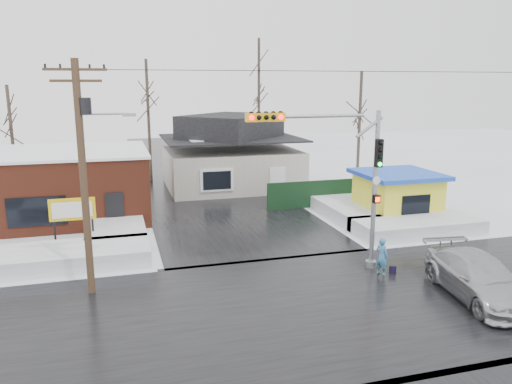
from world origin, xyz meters
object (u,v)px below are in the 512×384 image
object	(u,v)px
marquee_sign	(72,211)
car	(479,278)
kiosk	(397,195)
pedestrian	(382,257)
utility_pole	(84,165)
traffic_signal	(343,170)

from	to	relation	value
marquee_sign	car	xyz separation A→B (m)	(15.35, -10.56, -1.11)
marquee_sign	kiosk	size ratio (longest dim) A/B	0.55
pedestrian	car	world-z (taller)	pedestrian
marquee_sign	kiosk	world-z (taller)	kiosk
marquee_sign	kiosk	xyz separation A→B (m)	(18.50, 0.50, -0.46)
utility_pole	marquee_sign	xyz separation A→B (m)	(-1.07, 5.99, -3.19)
utility_pole	kiosk	xyz separation A→B (m)	(17.43, 6.49, -3.65)
pedestrian	kiosk	bearing A→B (deg)	-59.17
car	utility_pole	bearing A→B (deg)	169.98
kiosk	pedestrian	distance (m)	9.72
pedestrian	utility_pole	bearing A→B (deg)	58.56
traffic_signal	kiosk	bearing A→B (deg)	44.84
marquee_sign	kiosk	distance (m)	18.51
utility_pole	pedestrian	size ratio (longest dim) A/B	5.45
traffic_signal	pedestrian	xyz separation A→B (m)	(1.53, -0.94, -3.71)
marquee_sign	utility_pole	bearing A→B (deg)	-79.87
kiosk	pedestrian	xyz separation A→B (m)	(-5.53, -7.97, -0.64)
traffic_signal	kiosk	size ratio (longest dim) A/B	1.52
marquee_sign	pedestrian	xyz separation A→B (m)	(12.97, -7.47, -1.10)
utility_pole	car	distance (m)	15.59
marquee_sign	car	world-z (taller)	marquee_sign
traffic_signal	pedestrian	bearing A→B (deg)	-31.43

